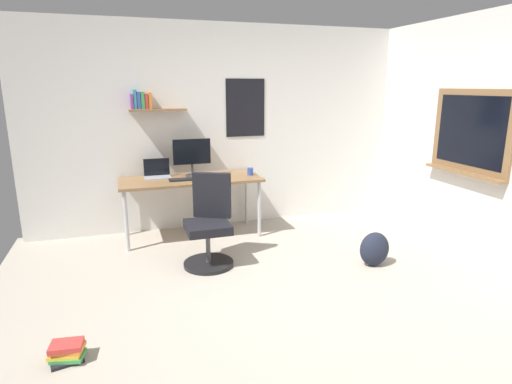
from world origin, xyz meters
TOP-DOWN VIEW (x-y plane):
  - ground_plane at (0.00, 0.00)m, footprint 5.20×5.20m
  - wall_back at (-0.01, 2.45)m, footprint 5.00×0.30m
  - desk at (-0.52, 2.03)m, footprint 1.69×0.68m
  - office_chair at (-0.49, 1.13)m, footprint 0.55×0.56m
  - laptop at (-0.90, 2.19)m, footprint 0.31×0.21m
  - monitor_primary at (-0.48, 2.14)m, footprint 0.46×0.17m
  - keyboard at (-0.60, 1.95)m, footprint 0.37×0.13m
  - computer_mouse at (-0.32, 1.95)m, footprint 0.10×0.06m
  - coffee_mug at (0.23, 2.00)m, footprint 0.08×0.08m
  - backpack at (1.14, 0.55)m, footprint 0.32×0.22m
  - book_stack_on_floor at (-1.76, -0.20)m, footprint 0.25×0.21m

SIDE VIEW (x-z plane):
  - ground_plane at x=0.00m, z-range 0.00..0.00m
  - book_stack_on_floor at x=-1.76m, z-range 0.00..0.14m
  - backpack at x=1.14m, z-range 0.00..0.36m
  - office_chair at x=-0.49m, z-range -0.07..0.88m
  - desk at x=-0.52m, z-range 0.31..1.04m
  - keyboard at x=-0.60m, z-range 0.74..0.76m
  - computer_mouse at x=-0.32m, z-range 0.74..0.77m
  - coffee_mug at x=0.23m, z-range 0.74..0.83m
  - laptop at x=-0.90m, z-range 0.68..0.91m
  - monitor_primary at x=-0.48m, z-range 0.78..1.24m
  - wall_back at x=-0.01m, z-range 0.00..2.60m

